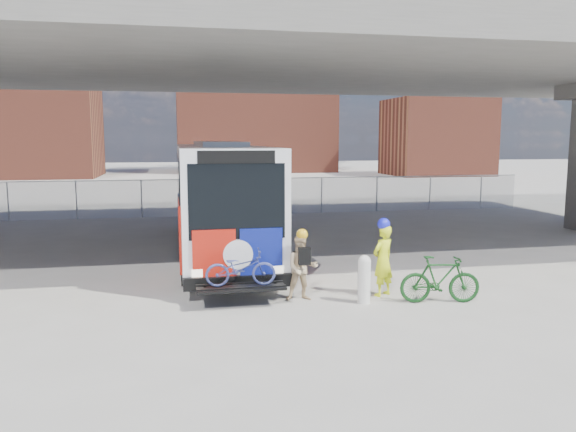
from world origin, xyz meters
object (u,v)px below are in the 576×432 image
object	(u,v)px
bus	(218,189)
cyclist_hivis	(383,258)
bike_parked	(440,279)
cyclist_tan	(302,267)
bollard	(364,277)

from	to	relation	value
bus	cyclist_hivis	xyz separation A→B (m)	(3.47, -6.33, -1.19)
bike_parked	cyclist_tan	bearing A→B (deg)	84.72
cyclist_hivis	cyclist_tan	bearing A→B (deg)	-29.79
bollard	bike_parked	distance (m)	1.75
bollard	cyclist_hivis	size ratio (longest dim) A/B	0.59
cyclist_tan	bike_parked	world-z (taller)	cyclist_tan
cyclist_hivis	bike_parked	world-z (taller)	cyclist_hivis
bollard	cyclist_hivis	xyz separation A→B (m)	(0.65, 0.52, 0.31)
bollard	bike_parked	size ratio (longest dim) A/B	0.61
cyclist_hivis	bike_parked	distance (m)	1.42
bus	cyclist_hivis	size ratio (longest dim) A/B	6.78
cyclist_hivis	bike_parked	bearing A→B (deg)	111.33
bus	cyclist_tan	size ratio (longest dim) A/B	7.58
bollard	bike_parked	world-z (taller)	bollard
cyclist_tan	bollard	bearing A→B (deg)	-16.05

